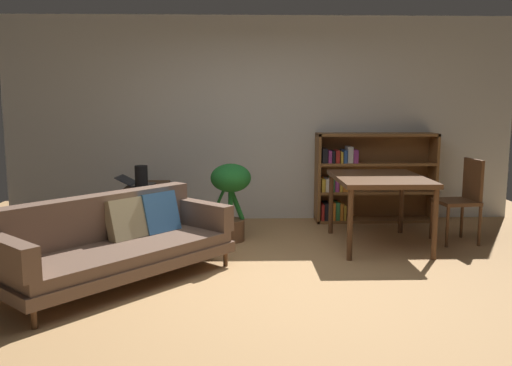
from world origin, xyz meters
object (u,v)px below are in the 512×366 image
fabric_couch (115,241)px  open_laptop (137,183)px  dining_table (379,183)px  dining_chair_near (463,196)px  desk_speaker (141,178)px  bookshelf (365,178)px  media_console (146,212)px  potted_floor_plant (231,192)px

fabric_couch → open_laptop: 1.78m
dining_table → dining_chair_near: 1.01m
desk_speaker → dining_table: size_ratio=0.24×
dining_chair_near → bookshelf: (-0.84, 1.15, 0.04)m
fabric_couch → dining_table: size_ratio=1.70×
desk_speaker → dining_chair_near: dining_chair_near is taller
dining_chair_near → dining_table: bearing=-173.4°
dining_chair_near → bookshelf: 1.43m
fabric_couch → media_console: 1.64m
potted_floor_plant → bookshelf: bookshelf is taller
media_console → potted_floor_plant: bearing=-15.6°
open_laptop → dining_chair_near: size_ratio=0.48×
desk_speaker → bookshelf: bearing=20.7°
media_console → potted_floor_plant: potted_floor_plant is taller
media_console → dining_table: dining_table is taller
dining_table → bookshelf: size_ratio=0.78×
dining_table → dining_chair_near: bearing=6.6°
open_laptop → dining_table: 2.84m
dining_table → open_laptop: bearing=166.7°
potted_floor_plant → desk_speaker: bearing=-178.1°
fabric_couch → bookshelf: 3.66m
open_laptop → desk_speaker: size_ratio=1.55×
dining_table → desk_speaker: bearing=175.3°
fabric_couch → dining_chair_near: size_ratio=2.20×
desk_speaker → potted_floor_plant: bearing=1.9°
fabric_couch → bookshelf: (2.79, 2.37, 0.22)m
open_laptop → bookshelf: bookshelf is taller
media_console → dining_chair_near: 3.67m
fabric_couch → dining_table: 2.88m
potted_floor_plant → bookshelf: bearing=29.7°
bookshelf → open_laptop: bearing=-168.1°
potted_floor_plant → bookshelf: size_ratio=0.57×
media_console → dining_table: 2.74m
desk_speaker → potted_floor_plant: size_ratio=0.33×
fabric_couch → media_console: fabric_couch is taller
bookshelf → potted_floor_plant: bearing=-150.3°
dining_table → dining_chair_near: size_ratio=1.29×
media_console → bookshelf: size_ratio=0.70×
fabric_couch → dining_table: bearing=22.6°
potted_floor_plant → fabric_couch: bearing=-126.6°
media_console → bookshelf: bookshelf is taller
media_console → open_laptop: 0.36m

